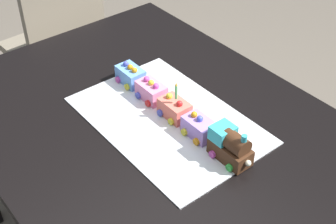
% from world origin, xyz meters
% --- Properties ---
extents(dining_table, '(1.40, 1.00, 0.74)m').
position_xyz_m(dining_table, '(0.00, 0.00, 0.63)').
color(dining_table, black).
rests_on(dining_table, ground).
extents(chair, '(0.42, 0.42, 0.86)m').
position_xyz_m(chair, '(1.03, -0.18, 0.47)').
color(chair, gray).
rests_on(chair, ground).
extents(cake_board, '(0.60, 0.40, 0.00)m').
position_xyz_m(cake_board, '(-0.00, -0.04, 0.74)').
color(cake_board, silver).
rests_on(cake_board, dining_table).
extents(cake_locomotive, '(0.14, 0.08, 0.12)m').
position_xyz_m(cake_locomotive, '(-0.25, -0.07, 0.79)').
color(cake_locomotive, '#472816').
rests_on(cake_locomotive, cake_board).
extents(cake_car_caboose_lavender, '(0.10, 0.08, 0.07)m').
position_xyz_m(cake_car_caboose_lavender, '(-0.12, -0.07, 0.77)').
color(cake_car_caboose_lavender, '#AD84E0').
rests_on(cake_car_caboose_lavender, cake_board).
extents(cake_car_gondola_coral, '(0.10, 0.08, 0.07)m').
position_xyz_m(cake_car_gondola_coral, '(0.00, -0.07, 0.77)').
color(cake_car_gondola_coral, '#F27260').
rests_on(cake_car_gondola_coral, cake_board).
extents(cake_car_hopper_bubblegum, '(0.10, 0.08, 0.07)m').
position_xyz_m(cake_car_hopper_bubblegum, '(0.12, -0.07, 0.77)').
color(cake_car_hopper_bubblegum, pink).
rests_on(cake_car_hopper_bubblegum, cake_board).
extents(cake_car_flatbed_sky_blue, '(0.10, 0.08, 0.07)m').
position_xyz_m(cake_car_flatbed_sky_blue, '(0.24, -0.07, 0.77)').
color(cake_car_flatbed_sky_blue, '#669EEA').
rests_on(cake_car_flatbed_sky_blue, cake_board).
extents(birthday_candle, '(0.01, 0.01, 0.06)m').
position_xyz_m(birthday_candle, '(-0.01, -0.07, 0.85)').
color(birthday_candle, '#66D872').
rests_on(birthday_candle, cake_car_gondola_coral).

